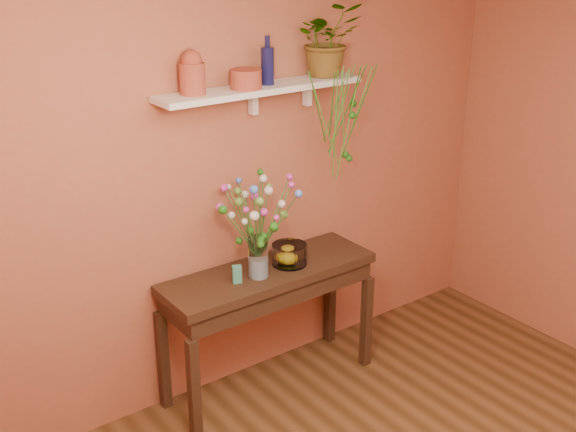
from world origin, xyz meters
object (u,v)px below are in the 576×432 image
at_px(blue_bottle, 268,65).
at_px(terracotta_jug, 192,73).
at_px(sideboard, 269,286).
at_px(bouquet, 255,209).
at_px(spider_plant, 327,39).
at_px(glass_bowl, 289,255).
at_px(glass_vase, 258,260).

bearing_deg(blue_bottle, terracotta_jug, 178.31).
relative_size(sideboard, bouquet, 2.70).
xyz_separation_m(sideboard, spider_plant, (0.53, 0.13, 1.44)).
bearing_deg(glass_bowl, sideboard, 172.76).
xyz_separation_m(sideboard, blue_bottle, (0.08, 0.11, 1.34)).
bearing_deg(glass_bowl, glass_vase, -173.36).
distance_m(terracotta_jug, glass_bowl, 1.28).
relative_size(sideboard, spider_plant, 3.15).
height_order(blue_bottle, spider_plant, spider_plant).
xyz_separation_m(sideboard, terracotta_jug, (-0.39, 0.13, 1.34)).
relative_size(sideboard, glass_vase, 5.47).
bearing_deg(sideboard, terracotta_jug, 161.92).
distance_m(spider_plant, glass_vase, 1.39).
height_order(blue_bottle, bouquet, blue_bottle).
bearing_deg(spider_plant, glass_bowl, -159.13).
bearing_deg(blue_bottle, bouquet, -142.17).
bearing_deg(bouquet, glass_vase, -17.87).
distance_m(blue_bottle, glass_vase, 1.14).
relative_size(sideboard, glass_bowl, 6.29).
distance_m(terracotta_jug, blue_bottle, 0.48).
height_order(spider_plant, bouquet, spider_plant).
bearing_deg(bouquet, spider_plant, 14.99).
xyz_separation_m(bouquet, glass_bowl, (0.26, 0.03, -0.37)).
xyz_separation_m(spider_plant, glass_vase, (-0.64, -0.18, -1.22)).
distance_m(blue_bottle, glass_bowl, 1.17).
distance_m(terracotta_jug, bouquet, 0.85).
height_order(bouquet, glass_bowl, bouquet).
distance_m(glass_vase, glass_bowl, 0.26).
bearing_deg(glass_vase, bouquet, 162.13).
bearing_deg(spider_plant, glass_vase, -164.49).
bearing_deg(terracotta_jug, glass_bowl, -15.29).
bearing_deg(sideboard, bouquet, -159.82).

